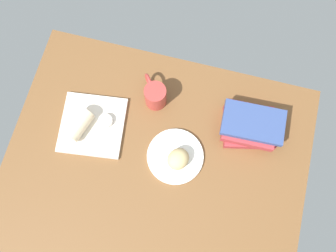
{
  "coord_description": "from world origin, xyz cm",
  "views": [
    {
      "loc": [
        -9.31,
        16.4,
        130.42
      ],
      "look_at": [
        -1.08,
        -16.12,
        7.0
      ],
      "focal_mm": 37.1,
      "sensor_mm": 36.0,
      "label": 1
    }
  ],
  "objects_px": {
    "square_plate": "(93,125)",
    "coffee_mug": "(155,95)",
    "book_stack": "(250,125)",
    "breakfast_wrap": "(79,124)",
    "sauce_cup": "(106,121)",
    "round_plate": "(175,156)",
    "scone_pastry": "(178,159)"
  },
  "relations": [
    {
      "from": "book_stack",
      "to": "coffee_mug",
      "type": "relative_size",
      "value": 1.88
    },
    {
      "from": "book_stack",
      "to": "round_plate",
      "type": "bearing_deg",
      "value": 35.72
    },
    {
      "from": "round_plate",
      "to": "breakfast_wrap",
      "type": "relative_size",
      "value": 1.8
    },
    {
      "from": "coffee_mug",
      "to": "breakfast_wrap",
      "type": "bearing_deg",
      "value": 36.29
    },
    {
      "from": "breakfast_wrap",
      "to": "coffee_mug",
      "type": "xyz_separation_m",
      "value": [
        -0.24,
        -0.18,
        0.01
      ]
    },
    {
      "from": "sauce_cup",
      "to": "coffee_mug",
      "type": "xyz_separation_m",
      "value": [
        -0.16,
        -0.14,
        0.03
      ]
    },
    {
      "from": "square_plate",
      "to": "coffee_mug",
      "type": "height_order",
      "value": "coffee_mug"
    },
    {
      "from": "sauce_cup",
      "to": "book_stack",
      "type": "height_order",
      "value": "book_stack"
    },
    {
      "from": "breakfast_wrap",
      "to": "coffee_mug",
      "type": "distance_m",
      "value": 0.3
    },
    {
      "from": "square_plate",
      "to": "book_stack",
      "type": "distance_m",
      "value": 0.59
    },
    {
      "from": "round_plate",
      "to": "breakfast_wrap",
      "type": "distance_m",
      "value": 0.37
    },
    {
      "from": "book_stack",
      "to": "sauce_cup",
      "type": "bearing_deg",
      "value": 11.9
    },
    {
      "from": "scone_pastry",
      "to": "square_plate",
      "type": "bearing_deg",
      "value": -8.74
    },
    {
      "from": "round_plate",
      "to": "square_plate",
      "type": "relative_size",
      "value": 0.89
    },
    {
      "from": "scone_pastry",
      "to": "sauce_cup",
      "type": "relative_size",
      "value": 1.58
    },
    {
      "from": "round_plate",
      "to": "coffee_mug",
      "type": "bearing_deg",
      "value": -57.27
    },
    {
      "from": "breakfast_wrap",
      "to": "book_stack",
      "type": "xyz_separation_m",
      "value": [
        -0.61,
        -0.15,
        -0.0
      ]
    },
    {
      "from": "scone_pastry",
      "to": "breakfast_wrap",
      "type": "distance_m",
      "value": 0.38
    },
    {
      "from": "square_plate",
      "to": "coffee_mug",
      "type": "xyz_separation_m",
      "value": [
        -0.2,
        -0.16,
        0.05
      ]
    },
    {
      "from": "round_plate",
      "to": "scone_pastry",
      "type": "height_order",
      "value": "scone_pastry"
    },
    {
      "from": "sauce_cup",
      "to": "breakfast_wrap",
      "type": "distance_m",
      "value": 0.1
    },
    {
      "from": "sauce_cup",
      "to": "book_stack",
      "type": "distance_m",
      "value": 0.53
    },
    {
      "from": "scone_pastry",
      "to": "sauce_cup",
      "type": "xyz_separation_m",
      "value": [
        0.3,
        -0.08,
        -0.02
      ]
    },
    {
      "from": "sauce_cup",
      "to": "breakfast_wrap",
      "type": "bearing_deg",
      "value": 25.5
    },
    {
      "from": "book_stack",
      "to": "coffee_mug",
      "type": "xyz_separation_m",
      "value": [
        0.37,
        -0.03,
        0.01
      ]
    },
    {
      "from": "breakfast_wrap",
      "to": "book_stack",
      "type": "height_order",
      "value": "book_stack"
    },
    {
      "from": "square_plate",
      "to": "round_plate",
      "type": "bearing_deg",
      "value": 173.22
    },
    {
      "from": "round_plate",
      "to": "scone_pastry",
      "type": "xyz_separation_m",
      "value": [
        -0.01,
        0.01,
        0.04
      ]
    },
    {
      "from": "square_plate",
      "to": "breakfast_wrap",
      "type": "relative_size",
      "value": 2.03
    },
    {
      "from": "square_plate",
      "to": "breakfast_wrap",
      "type": "distance_m",
      "value": 0.06
    },
    {
      "from": "round_plate",
      "to": "book_stack",
      "type": "height_order",
      "value": "book_stack"
    },
    {
      "from": "round_plate",
      "to": "sauce_cup",
      "type": "bearing_deg",
      "value": -12.37
    }
  ]
}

